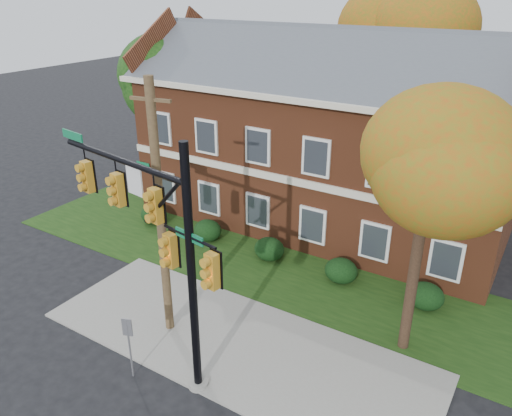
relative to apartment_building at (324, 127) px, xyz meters
The scene contains 15 objects.
ground 13.11m from the apartment_building, 80.50° to the right, with size 120.00×120.00×0.00m, color black.
sidewalk 12.18m from the apartment_building, 79.65° to the right, with size 14.00×5.00×0.08m, color gray.
grass_strip 8.01m from the apartment_building, 71.43° to the right, with size 30.00×6.00×0.04m, color #193811.
apartment_building is the anchor object (origin of this frame).
hedge_far_left 9.82m from the apartment_building, 143.11° to the right, with size 1.40×1.26×1.05m, color black.
hedge_left 7.73m from the apartment_building, 123.67° to the right, with size 1.40×1.26×1.05m, color black.
hedge_center 6.89m from the apartment_building, 90.00° to the right, with size 1.40×1.26×1.05m, color black.
hedge_right 7.73m from the apartment_building, 56.33° to the right, with size 1.40×1.26×1.05m, color black.
hedge_far_right 9.82m from the apartment_building, 36.89° to the right, with size 1.40×1.26×1.05m, color black.
tree_near_right 10.97m from the apartment_building, 48.23° to the right, with size 4.50×4.25×8.58m.
tree_left_rear 9.94m from the apartment_building, behind, with size 5.40×5.10×8.88m.
tree_far_rear 8.84m from the apartment_building, 80.29° to the left, with size 6.84×6.46×11.52m.
traffic_signal 12.99m from the apartment_building, 86.72° to the right, with size 7.05×1.33×7.94m.
utility_pole 11.50m from the apartment_building, 92.49° to the right, with size 1.41×0.35×9.06m.
sign_post 14.38m from the apartment_building, 89.59° to the right, with size 0.32×0.15×2.23m.
Camera 1 is at (8.02, -10.38, 11.50)m, focal length 35.00 mm.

